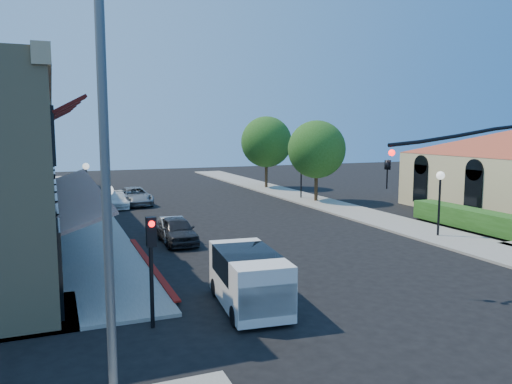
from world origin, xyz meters
name	(u,v)px	position (x,y,z in m)	size (l,w,h in m)	color
ground	(407,308)	(0.00, 0.00, 0.00)	(120.00, 120.00, 0.00)	black
sidewalk_left	(80,205)	(-8.75, 27.00, 0.06)	(3.50, 50.00, 0.12)	gray
sidewalk_right	(288,194)	(8.75, 27.00, 0.06)	(3.50, 50.00, 0.12)	gray
curb_red_strip	(150,267)	(-6.90, 8.00, 0.00)	(0.25, 10.00, 0.06)	maroon
hedge	(469,230)	(11.70, 9.00, 0.00)	(1.40, 8.00, 1.10)	#214F16
street_tree_a	(317,149)	(8.80, 22.00, 4.19)	(4.56, 4.56, 6.48)	#312213
street_tree_b	(266,142)	(8.80, 32.00, 4.54)	(4.94, 4.94, 7.02)	#312213
signal_mast_arm	(508,173)	(5.86, 1.50, 4.09)	(8.01, 0.39, 6.00)	black
secondary_signal	(151,251)	(-8.00, 1.41, 2.32)	(0.28, 0.42, 3.32)	black
cobra_streetlight	(122,155)	(-9.15, -2.00, 5.27)	(3.60, 0.25, 9.31)	#595B5E
lamppost_left_near	(109,205)	(-8.50, 8.00, 2.74)	(0.44, 0.44, 3.57)	black
lamppost_left_far	(86,176)	(-8.50, 22.00, 2.74)	(0.44, 0.44, 3.57)	black
lamppost_right_near	(440,187)	(8.50, 8.00, 2.74)	(0.44, 0.44, 3.57)	black
lamppost_right_far	(301,166)	(8.50, 24.00, 2.74)	(0.44, 0.44, 3.57)	black
white_van	(249,276)	(-4.77, 1.96, 1.06)	(2.20, 4.31, 1.84)	silver
parked_car_a	(177,230)	(-4.80, 12.00, 0.67)	(1.58, 3.94, 1.34)	black
parked_car_b	(173,229)	(-4.80, 13.00, 0.57)	(1.20, 3.44, 1.13)	#A2A6A7
parked_car_c	(118,200)	(-6.20, 25.00, 0.56)	(1.56, 3.85, 1.12)	white
parked_car_d	(135,196)	(-4.80, 26.00, 0.67)	(2.21, 4.79, 1.33)	gray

